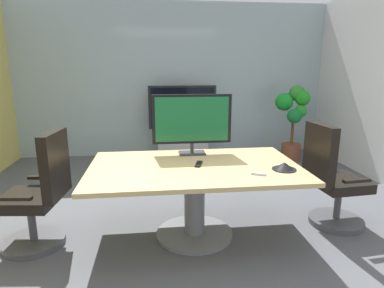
# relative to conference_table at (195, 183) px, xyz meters

# --- Properties ---
(ground_plane) EXTENTS (7.42, 7.42, 0.00)m
(ground_plane) POSITION_rel_conference_table_xyz_m (-0.00, -0.04, -0.55)
(ground_plane) COLOR #515459
(wall_back_glass_partition) EXTENTS (5.74, 0.10, 2.76)m
(wall_back_glass_partition) POSITION_rel_conference_table_xyz_m (-0.00, 3.17, 0.83)
(wall_back_glass_partition) COLOR #9EB2B7
(wall_back_glass_partition) RESTS_ON ground
(conference_table) EXTENTS (1.99, 1.20, 0.73)m
(conference_table) POSITION_rel_conference_table_xyz_m (0.00, 0.00, 0.00)
(conference_table) COLOR tan
(conference_table) RESTS_ON ground
(office_chair_left) EXTENTS (0.62, 0.60, 1.09)m
(office_chair_left) POSITION_rel_conference_table_xyz_m (-1.44, -0.02, -0.09)
(office_chair_left) COLOR #4C4C51
(office_chair_left) RESTS_ON ground
(office_chair_right) EXTENTS (0.61, 0.59, 1.09)m
(office_chair_right) POSITION_rel_conference_table_xyz_m (1.44, 0.05, -0.09)
(office_chair_right) COLOR #4C4C51
(office_chair_right) RESTS_ON ground
(tv_monitor) EXTENTS (0.84, 0.18, 0.64)m
(tv_monitor) POSITION_rel_conference_table_xyz_m (0.02, 0.43, 0.54)
(tv_monitor) COLOR #333338
(tv_monitor) RESTS_ON conference_table
(wall_display_unit) EXTENTS (1.20, 0.36, 1.31)m
(wall_display_unit) POSITION_rel_conference_table_xyz_m (0.13, 2.82, -0.11)
(wall_display_unit) COLOR #B7BABC
(wall_display_unit) RESTS_ON ground
(potted_plant) EXTENTS (0.58, 0.62, 1.32)m
(potted_plant) POSITION_rel_conference_table_xyz_m (2.02, 2.42, 0.26)
(potted_plant) COLOR brown
(potted_plant) RESTS_ON ground
(conference_phone) EXTENTS (0.22, 0.22, 0.07)m
(conference_phone) POSITION_rel_conference_table_xyz_m (0.79, -0.22, 0.21)
(conference_phone) COLOR black
(conference_phone) RESTS_ON conference_table
(remote_control) EXTENTS (0.10, 0.18, 0.02)m
(remote_control) POSITION_rel_conference_table_xyz_m (0.04, 0.01, 0.19)
(remote_control) COLOR black
(remote_control) RESTS_ON conference_table
(whiteboard_marker) EXTENTS (0.13, 0.07, 0.02)m
(whiteboard_marker) POSITION_rel_conference_table_xyz_m (0.51, -0.34, 0.19)
(whiteboard_marker) COLOR silver
(whiteboard_marker) RESTS_ON conference_table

